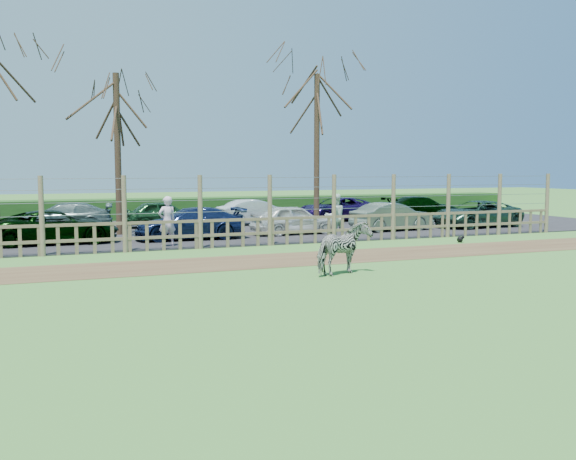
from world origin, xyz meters
name	(u,v)px	position (x,y,z in m)	size (l,w,h in m)	color
ground	(288,290)	(0.00, 0.00, 0.00)	(120.00, 120.00, 0.00)	#5EA447
dirt_strip	(230,263)	(0.00, 4.50, 0.01)	(34.00, 2.80, 0.01)	brown
asphalt	(164,231)	(0.00, 14.50, 0.02)	(44.00, 13.00, 0.04)	#232326
hedge	(139,209)	(0.00, 21.50, 0.55)	(46.00, 2.00, 1.10)	#1E4716
fence	(200,225)	(0.00, 8.00, 0.80)	(30.16, 0.16, 2.50)	brown
tree_mid	(117,114)	(-2.00, 13.50, 4.87)	(4.80, 4.80, 6.83)	#3D2B1E
tree_right	(317,113)	(7.00, 14.00, 5.24)	(4.80, 4.80, 7.35)	#3D2B1E
zebra	(343,248)	(2.12, 1.46, 0.68)	(0.73, 1.61, 1.36)	gray
visitor_a	(167,221)	(-0.96, 8.88, 0.90)	(0.63, 0.41, 1.72)	silver
visitor_b	(335,217)	(5.36, 8.65, 0.90)	(0.84, 0.65, 1.72)	silver
crow	(460,239)	(9.36, 6.32, 0.12)	(0.30, 0.22, 0.24)	black
car_2	(56,227)	(-4.50, 11.10, 0.64)	(1.99, 4.32, 1.20)	black
car_3	(190,223)	(0.26, 10.71, 0.64)	(1.68, 4.13, 1.20)	#132047
car_4	(293,219)	(4.63, 11.03, 0.64)	(1.42, 3.52, 1.20)	silver
car_5	(392,217)	(9.16, 10.86, 0.64)	(1.27, 3.64, 1.20)	#596A5B
car_6	(477,214)	(13.63, 10.87, 0.64)	(1.99, 4.32, 1.20)	#224233
car_9	(63,217)	(-4.08, 15.83, 0.64)	(1.68, 4.13, 1.20)	#4C645F
car_10	(163,214)	(0.31, 16.25, 0.64)	(1.42, 3.52, 1.20)	#1B4522
car_11	(256,212)	(4.65, 15.84, 0.64)	(1.27, 3.64, 1.20)	white
car_12	(337,209)	(9.21, 16.37, 0.64)	(1.99, 4.32, 1.20)	#1A0D43
car_13	(422,208)	(13.84, 15.63, 0.64)	(1.68, 4.13, 1.20)	black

